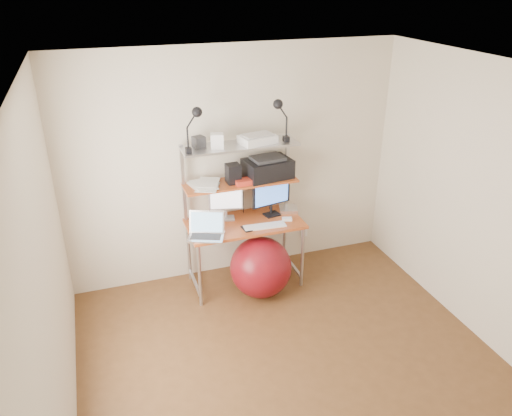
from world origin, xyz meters
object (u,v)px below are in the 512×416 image
Objects in this scene: laptop at (206,231)px; exercise_ball at (261,267)px; monitor_silver at (226,200)px; monitor_black at (271,195)px; printer at (268,168)px.

laptop is 0.66× the size of exercise_ball.
laptop is at bearing 169.15° from exercise_ball.
monitor_silver is 0.45m from laptop.
monitor_black is (0.48, -0.07, 0.01)m from monitor_silver.
printer reaches higher than laptop.
monitor_silver is 0.49m from monitor_black.
monitor_silver reaches higher than laptop.
printer is (0.46, -0.00, 0.31)m from monitor_silver.
laptop is at bearing -121.42° from monitor_silver.
printer reaches higher than exercise_ball.
printer is (0.75, 0.30, 0.47)m from laptop.
printer is at bearing 11.51° from monitor_silver.
laptop reaches higher than exercise_ball.
monitor_black reaches higher than exercise_ball.
monitor_black is at bearing -77.16° from printer.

